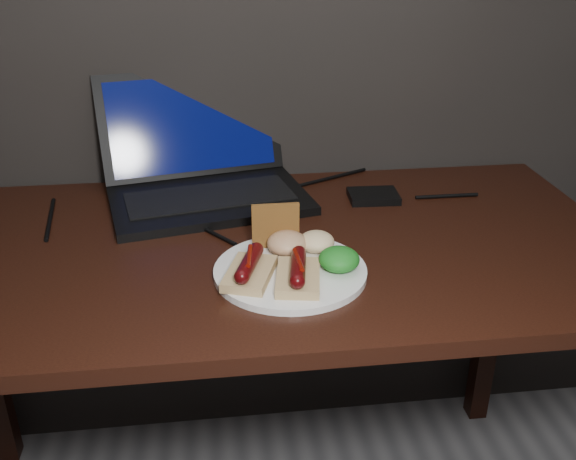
{
  "coord_description": "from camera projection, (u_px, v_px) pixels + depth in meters",
  "views": [
    {
      "loc": [
        -0.07,
        0.31,
        1.3
      ],
      "look_at": [
        0.05,
        1.28,
        0.82
      ],
      "focal_mm": 40.0,
      "sensor_mm": 36.0,
      "label": 1
    }
  ],
  "objects": [
    {
      "name": "plate",
      "position": [
        290.0,
        271.0,
        1.09
      ],
      "size": [
        0.33,
        0.33,
        0.01
      ],
      "primitive_type": "cylinder",
      "rotation": [
        0.0,
        0.0,
        -0.31
      ],
      "color": "white",
      "rests_on": "desk"
    },
    {
      "name": "desk_cables",
      "position": [
        253.0,
        204.0,
        1.36
      ],
      "size": [
        0.92,
        0.37,
        0.01
      ],
      "color": "black",
      "rests_on": "desk"
    },
    {
      "name": "hard_drive",
      "position": [
        373.0,
        196.0,
        1.39
      ],
      "size": [
        0.11,
        0.08,
        0.02
      ],
      "primitive_type": "cube",
      "rotation": [
        0.0,
        0.0,
        -0.04
      ],
      "color": "black",
      "rests_on": "desk"
    },
    {
      "name": "bread_sausage_center",
      "position": [
        298.0,
        273.0,
        1.04
      ],
      "size": [
        0.09,
        0.12,
        0.04
      ],
      "color": "#E3BD85",
      "rests_on": "plate"
    },
    {
      "name": "salad_greens",
      "position": [
        339.0,
        259.0,
        1.08
      ],
      "size": [
        0.07,
        0.07,
        0.04
      ],
      "primitive_type": "ellipsoid",
      "color": "#125E14",
      "rests_on": "plate"
    },
    {
      "name": "desk",
      "position": [
        256.0,
        284.0,
        1.24
      ],
      "size": [
        1.4,
        0.7,
        0.75
      ],
      "color": "black",
      "rests_on": "ground"
    },
    {
      "name": "coleslaw_mound",
      "position": [
        317.0,
        242.0,
        1.14
      ],
      "size": [
        0.06,
        0.06,
        0.04
      ],
      "primitive_type": "ellipsoid",
      "color": "#ECE8CC",
      "rests_on": "plate"
    },
    {
      "name": "bread_sausage_left",
      "position": [
        250.0,
        269.0,
        1.06
      ],
      "size": [
        0.1,
        0.13,
        0.04
      ],
      "color": "#E3BD85",
      "rests_on": "plate"
    },
    {
      "name": "laptop",
      "position": [
        203.0,
        171.0,
        1.39
      ],
      "size": [
        0.47,
        0.42,
        0.25
      ],
      "color": "black",
      "rests_on": "desk"
    },
    {
      "name": "salsa_mound",
      "position": [
        287.0,
        243.0,
        1.13
      ],
      "size": [
        0.07,
        0.07,
        0.04
      ],
      "primitive_type": "ellipsoid",
      "color": "#98260F",
      "rests_on": "plate"
    },
    {
      "name": "crispbread",
      "position": [
        276.0,
        226.0,
        1.14
      ],
      "size": [
        0.09,
        0.01,
        0.08
      ],
      "primitive_type": "cube",
      "color": "#9B5C2A",
      "rests_on": "plate"
    }
  ]
}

